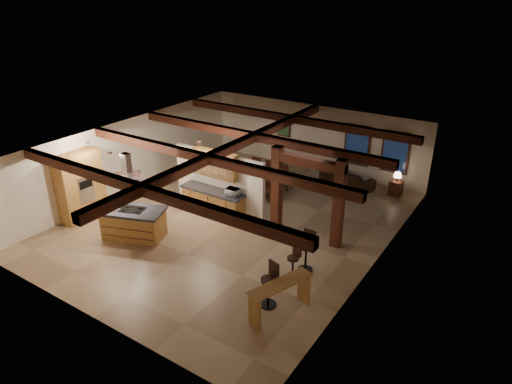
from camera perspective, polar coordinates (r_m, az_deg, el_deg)
ground at (r=15.97m, az=-2.73°, el=-3.75°), size 12.00×12.00×0.00m
room_walls at (r=15.21m, az=-2.86°, el=2.16°), size 12.00×12.00×12.00m
ceiling_beams at (r=14.86m, az=-2.94°, el=5.66°), size 10.00×12.00×0.28m
timber_posts at (r=14.41m, az=6.40°, el=0.64°), size 2.50×0.30×2.90m
partition_wall at (r=16.40m, az=-4.62°, el=1.26°), size 3.80×0.18×2.20m
pantry_cabinet at (r=16.91m, az=-21.10°, el=0.71°), size 0.67×1.60×2.40m
back_counter at (r=16.38m, az=-5.37°, el=-1.21°), size 2.50×0.66×0.94m
upper_display_cabinet at (r=15.98m, az=-5.12°, el=3.50°), size 1.80×0.36×0.95m
range_hood at (r=14.81m, az=-15.58°, el=0.60°), size 1.10×1.10×1.40m
back_windows at (r=19.11m, az=14.73°, el=5.24°), size 2.70×0.07×1.70m
framed_art at (r=20.71m, az=3.48°, el=8.09°), size 0.65×0.05×0.85m
recessed_cans at (r=15.12m, az=-15.17°, el=5.58°), size 3.16×2.46×0.03m
kitchen_island at (r=15.35m, az=-15.04°, el=-3.75°), size 2.27×1.70×1.00m
dining_table at (r=18.17m, az=0.90°, el=1.12°), size 1.92×1.10×0.67m
sofa at (r=19.08m, az=11.32°, el=1.77°), size 2.39×1.39×0.65m
microwave at (r=15.64m, az=-2.91°, el=-0.01°), size 0.48×0.33×0.27m
bar_counter at (r=11.54m, az=3.08°, el=-12.50°), size 1.01×1.82×0.93m
side_table at (r=18.70m, az=17.08°, el=0.51°), size 0.48×0.48×0.57m
table_lamp at (r=18.49m, az=17.28°, el=2.05°), size 0.31×0.31×0.36m
bar_stool_a at (r=11.82m, az=1.71°, el=-11.42°), size 0.45×0.47×1.24m
bar_stool_b at (r=12.86m, az=4.75°, el=-8.68°), size 0.38×0.39×1.06m
bar_stool_c at (r=13.21m, az=6.38°, el=-7.30°), size 0.43×0.43×1.24m
dining_chairs at (r=18.08m, az=0.91°, el=1.83°), size 1.78×1.78×1.14m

